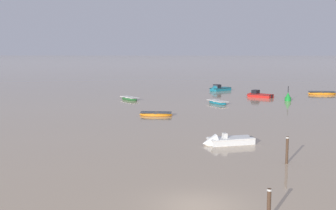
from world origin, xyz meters
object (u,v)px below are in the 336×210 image
Objects in this scene: motorboat_moored_2 at (257,95)px; rowboat_moored_4 at (322,93)px; mooring_post_left at (269,205)px; rowboat_moored_0 at (156,114)px; mooring_post_right at (287,151)px; motorboat_moored_0 at (224,142)px; rowboat_moored_3 at (218,102)px; channel_buoy at (288,98)px; rowboat_moored_2 at (129,99)px; motorboat_moored_1 at (218,89)px.

rowboat_moored_4 is (11.33, 3.94, -0.05)m from motorboat_moored_2.
mooring_post_left is at bearing 72.48° from rowboat_moored_4.
rowboat_moored_0 is at bearing 102.37° from mooring_post_left.
mooring_post_right is (9.71, -20.23, 0.69)m from rowboat_moored_0.
rowboat_moored_0 is 1.91× the size of mooring_post_right.
rowboat_moored_0 is 0.87× the size of motorboat_moored_0.
rowboat_moored_3 is 1.77× the size of channel_buoy.
motorboat_moored_0 is 2.73× the size of mooring_post_left.
motorboat_moored_2 is at bearing 21.78° from rowboat_moored_4.
rowboat_moored_3 is at bearing 93.40° from mooring_post_right.
rowboat_moored_0 is 34.73m from rowboat_moored_4.
channel_buoy is at bearing -129.10° from motorboat_moored_0.
rowboat_moored_4 reaches higher than rowboat_moored_2.
channel_buoy reaches higher than motorboat_moored_1.
motorboat_moored_2 is 10.69m from rowboat_moored_3.
channel_buoy is at bearing 41.89° from rowboat_moored_0.
rowboat_moored_0 is 23.14m from channel_buoy.
rowboat_moored_3 is 31.15m from mooring_post_right.
channel_buoy reaches higher than rowboat_moored_0.
motorboat_moored_0 reaches higher than rowboat_moored_4.
channel_buoy reaches higher than rowboat_moored_2.
rowboat_moored_3 is at bearing -145.46° from rowboat_moored_2.
rowboat_moored_4 reaches higher than rowboat_moored_0.
channel_buoy is (10.38, 3.38, 0.29)m from rowboat_moored_3.
rowboat_moored_2 is (-14.14, -13.53, -0.10)m from motorboat_moored_1.
motorboat_moored_1 is at bearing 147.12° from rowboat_moored_3.
mooring_post_left is at bearing -104.82° from channel_buoy.
mooring_post_right is (0.25, -48.87, 0.59)m from motorboat_moored_1.
channel_buoy is 1.43× the size of mooring_post_left.
mooring_post_right reaches higher than motorboat_moored_0.
rowboat_moored_4 is at bearing 69.43° from mooring_post_right.
motorboat_moored_0 is 1.08× the size of rowboat_moored_3.
motorboat_moored_1 is (3.35, 43.20, 0.06)m from motorboat_moored_0.
rowboat_moored_4 is (25.96, 23.07, 0.03)m from rowboat_moored_0.
rowboat_moored_2 is at bearing 17.16° from rowboat_moored_4.
rowboat_moored_3 is 2.03× the size of mooring_post_right.
rowboat_moored_3 is 21.83m from rowboat_moored_4.
rowboat_moored_2 is 13.24m from rowboat_moored_3.
motorboat_moored_0 is 2.20× the size of mooring_post_right.
channel_buoy is 1.15× the size of mooring_post_right.
rowboat_moored_4 is (18.09, 12.22, 0.03)m from rowboat_moored_3.
motorboat_moored_1 is at bearing -23.52° from motorboat_moored_2.
motorboat_moored_0 is 6.74m from mooring_post_right.
rowboat_moored_3 reaches higher than rowboat_moored_0.
motorboat_moored_0 is 31.57m from rowboat_moored_2.
rowboat_moored_3 is (7.87, 10.85, 0.01)m from rowboat_moored_0.
mooring_post_left is (-19.40, -53.00, 0.50)m from rowboat_moored_4.
motorboat_moored_1 is 58.63m from mooring_post_left.
motorboat_moored_2 is at bearing 112.98° from rowboat_moored_3.
rowboat_moored_4 is 11.74m from channel_buoy.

